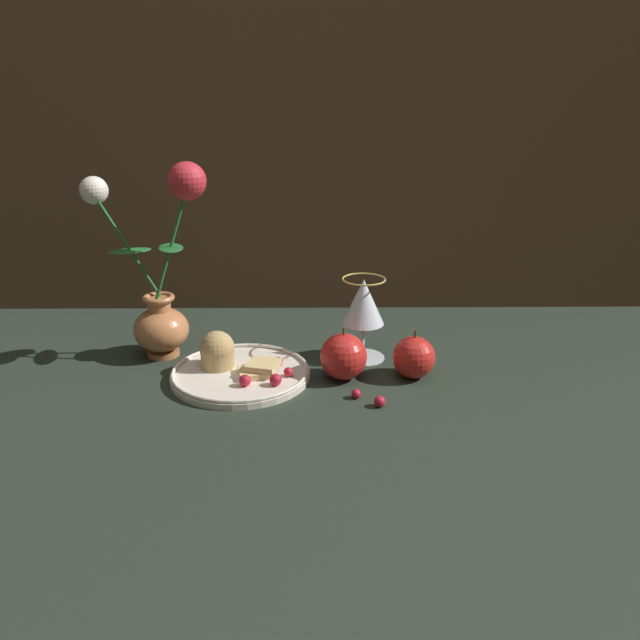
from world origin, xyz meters
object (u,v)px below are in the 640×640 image
at_px(plate_with_pastries, 236,368).
at_px(apple_near_glass, 344,357).
at_px(wine_glass, 363,305).
at_px(vase, 160,288).
at_px(apple_beside_vase, 414,357).

bearing_deg(plate_with_pastries, apple_near_glass, -2.43).
distance_m(plate_with_pastries, wine_glass, 0.24).
bearing_deg(wine_glass, vase, 177.78).
relative_size(vase, wine_glass, 2.33).
xyz_separation_m(apple_beside_vase, apple_near_glass, (-0.11, -0.00, 0.00)).
height_order(plate_with_pastries, apple_beside_vase, apple_beside_vase).
xyz_separation_m(vase, wine_glass, (0.34, -0.01, -0.03)).
distance_m(vase, wine_glass, 0.35).
bearing_deg(plate_with_pastries, apple_beside_vase, -0.80).
bearing_deg(apple_beside_vase, vase, 167.69).
height_order(vase, apple_near_glass, vase).
relative_size(apple_beside_vase, apple_near_glass, 0.92).
bearing_deg(vase, plate_with_pastries, -33.39).
bearing_deg(wine_glass, apple_near_glass, -114.01).
distance_m(wine_glass, apple_near_glass, 0.11).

